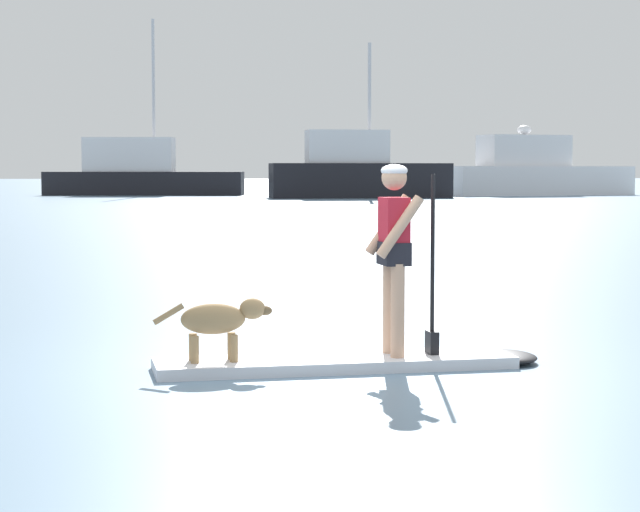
# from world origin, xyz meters

# --- Properties ---
(ground_plane) EXTENTS (400.00, 400.00, 0.00)m
(ground_plane) POSITION_xyz_m (0.00, 0.00, 0.00)
(ground_plane) COLOR slate
(paddleboard) EXTENTS (3.42, 0.97, 0.10)m
(paddleboard) POSITION_xyz_m (0.23, 0.02, 0.05)
(paddleboard) COLOR silver
(paddleboard) RESTS_ON ground_plane
(person_paddler) EXTENTS (0.62, 0.50, 1.66)m
(person_paddler) POSITION_xyz_m (0.54, 0.04, 1.06)
(person_paddler) COLOR tan
(person_paddler) RESTS_ON paddleboard
(dog) EXTENTS (1.01, 0.26, 0.53)m
(dog) POSITION_xyz_m (-1.00, -0.08, 0.45)
(dog) COLOR #997A51
(dog) RESTS_ON paddleboard
(moored_boat_starboard) EXTENTS (13.17, 4.57, 11.46)m
(moored_boat_starboard) POSITION_xyz_m (-3.34, 68.11, 1.42)
(moored_boat_starboard) COLOR black
(moored_boat_starboard) RESTS_ON ground_plane
(moored_boat_center) EXTENTS (10.73, 2.90, 9.14)m
(moored_boat_center) POSITION_xyz_m (9.66, 59.08, 1.53)
(moored_boat_center) COLOR black
(moored_boat_center) RESTS_ON ground_plane
(moored_boat_port) EXTENTS (13.24, 6.29, 4.57)m
(moored_boat_port) POSITION_xyz_m (22.34, 64.88, 1.48)
(moored_boat_port) COLOR white
(moored_boat_port) RESTS_ON ground_plane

